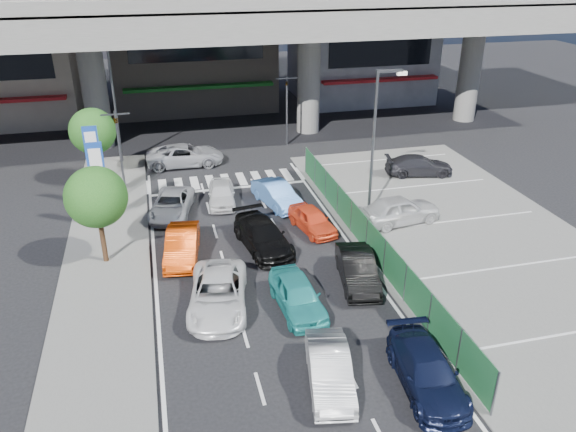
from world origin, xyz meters
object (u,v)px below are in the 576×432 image
object	(u,v)px
kei_truck_front_right	(277,195)
sedan_white_mid_left	(218,294)
hatch_white_back_mid	(330,370)
taxi_teal_mid	(298,295)
tree_near	(96,197)
sedan_black_mid	(263,236)
sedan_white_front_mid	(221,193)
parked_sedan_dgrey	(419,165)
tree_far	(93,131)
wagon_silver_front_left	(172,204)
taxi_orange_right	(312,220)
minivan_navy_back	(427,371)
hatch_black_mid_right	(357,270)
signboard_far	(93,155)
street_lamp_left	(116,94)
signboard_near	(98,173)
traffic_cone	(362,216)
traffic_light_left	(118,133)
traffic_light_right	(287,93)
taxi_orange_left	(182,245)
street_lamp_right	(377,132)
crossing_wagon_silver	(185,155)

from	to	relation	value
kei_truck_front_right	sedan_white_mid_left	bearing A→B (deg)	-131.02
hatch_white_back_mid	taxi_teal_mid	bearing A→B (deg)	99.64
tree_near	sedan_black_mid	bearing A→B (deg)	-2.89
sedan_white_front_mid	parked_sedan_dgrey	size ratio (longest dim) A/B	0.86
tree_far	kei_truck_front_right	bearing A→B (deg)	-30.91
wagon_silver_front_left	hatch_white_back_mid	bearing A→B (deg)	-59.99
taxi_orange_right	wagon_silver_front_left	size ratio (longest dim) A/B	0.81
minivan_navy_back	hatch_black_mid_right	xyz separation A→B (m)	(0.03, 6.72, 0.04)
signboard_far	sedan_black_mid	world-z (taller)	signboard_far
street_lamp_left	signboard_near	world-z (taller)	street_lamp_left
street_lamp_left	taxi_orange_right	distance (m)	16.83
tree_near	signboard_far	bearing A→B (deg)	94.90
minivan_navy_back	traffic_cone	world-z (taller)	minivan_navy_back
tree_far	signboard_near	bearing A→B (deg)	-84.73
street_lamp_left	hatch_white_back_mid	bearing A→B (deg)	-73.84
traffic_light_left	traffic_light_right	distance (m)	13.63
taxi_orange_left	parked_sedan_dgrey	xyz separation A→B (m)	(15.80, 7.25, 0.00)
street_lamp_right	parked_sedan_dgrey	distance (m)	8.18
tree_far	hatch_white_back_mid	world-z (taller)	tree_far
street_lamp_right	tree_far	size ratio (longest dim) A/B	1.67
traffic_light_right	sedan_white_front_mid	xyz separation A→B (m)	(-6.25, -9.52, -3.30)
minivan_navy_back	sedan_black_mid	xyz separation A→B (m)	(-3.38, 10.87, 0.04)
hatch_white_back_mid	sedan_white_mid_left	distance (m)	6.23
traffic_light_right	signboard_far	size ratio (longest dim) A/B	1.11
signboard_far	hatch_black_mid_right	size ratio (longest dim) A/B	1.13
traffic_light_left	wagon_silver_front_left	size ratio (longest dim) A/B	1.18
traffic_light_left	kei_truck_front_right	size ratio (longest dim) A/B	1.26
signboard_near	taxi_teal_mid	world-z (taller)	signboard_near
signboard_far	taxi_orange_left	world-z (taller)	signboard_far
hatch_black_mid_right	sedan_black_mid	xyz separation A→B (m)	(-3.40, 4.14, 0.00)
traffic_light_left	street_lamp_left	distance (m)	6.06
taxi_orange_left	sedan_black_mid	xyz separation A→B (m)	(3.94, 0.03, 0.00)
sedan_white_mid_left	traffic_cone	world-z (taller)	sedan_white_mid_left
traffic_light_right	minivan_navy_back	bearing A→B (deg)	-93.54
taxi_teal_mid	crossing_wagon_silver	world-z (taller)	crossing_wagon_silver
minivan_navy_back	taxi_orange_right	xyz separation A→B (m)	(-0.47, 12.16, -0.04)
traffic_light_left	crossing_wagon_silver	xyz separation A→B (m)	(3.92, 4.41, -3.22)
hatch_black_mid_right	signboard_far	bearing A→B (deg)	145.10
wagon_silver_front_left	traffic_cone	bearing A→B (deg)	-6.13
tree_far	traffic_cone	size ratio (longest dim) A/B	6.38
signboard_near	sedan_black_mid	world-z (taller)	signboard_near
hatch_white_back_mid	taxi_orange_left	bearing A→B (deg)	123.42
street_lamp_left	signboard_far	world-z (taller)	street_lamp_left
tree_far	minivan_navy_back	bearing A→B (deg)	-61.77
crossing_wagon_silver	parked_sedan_dgrey	distance (m)	15.66
tree_near	sedan_black_mid	world-z (taller)	tree_near
taxi_teal_mid	taxi_orange_left	xyz separation A→B (m)	(-4.26, 5.42, 0.00)
crossing_wagon_silver	street_lamp_right	bearing A→B (deg)	-136.31
minivan_navy_back	wagon_silver_front_left	size ratio (longest dim) A/B	1.01
traffic_light_right	taxi_teal_mid	world-z (taller)	traffic_light_right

